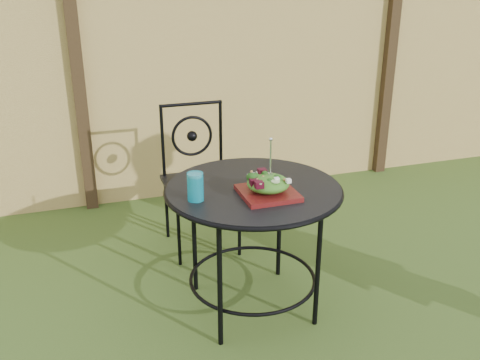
{
  "coord_description": "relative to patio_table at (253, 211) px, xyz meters",
  "views": [
    {
      "loc": [
        -1.39,
        -1.9,
        1.78
      ],
      "look_at": [
        -0.59,
        0.54,
        0.75
      ],
      "focal_mm": 40.0,
      "sensor_mm": 36.0,
      "label": 1
    }
  ],
  "objects": [
    {
      "name": "salad_plate",
      "position": [
        0.03,
        -0.12,
        0.15
      ],
      "size": [
        0.27,
        0.27,
        0.02
      ],
      "primitive_type": "cube",
      "color": "#480A12",
      "rests_on": "patio_table"
    },
    {
      "name": "patio_table",
      "position": [
        0.0,
        0.0,
        0.0
      ],
      "size": [
        0.92,
        0.92,
        0.72
      ],
      "color": "black",
      "rests_on": "ground"
    },
    {
      "name": "patio_chair",
      "position": [
        -0.09,
        0.82,
        -0.08
      ],
      "size": [
        0.46,
        0.46,
        0.95
      ],
      "color": "black",
      "rests_on": "ground"
    },
    {
      "name": "drinking_glass",
      "position": [
        -0.32,
        -0.07,
        0.21
      ],
      "size": [
        0.08,
        0.08,
        0.14
      ],
      "primitive_type": "cylinder",
      "color": "#0D839C",
      "rests_on": "patio_table"
    },
    {
      "name": "fence",
      "position": [
        0.54,
        1.7,
        0.36
      ],
      "size": [
        8.0,
        0.12,
        1.9
      ],
      "color": "#E8CA72",
      "rests_on": "ground"
    },
    {
      "name": "ground",
      "position": [
        0.54,
        -0.49,
        -0.59
      ],
      "size": [
        60.0,
        60.0,
        0.0
      ],
      "primitive_type": "plane",
      "color": "#244014",
      "rests_on": "ground"
    },
    {
      "name": "fork",
      "position": [
        0.04,
        -0.12,
        0.33
      ],
      "size": [
        0.01,
        0.01,
        0.18
      ],
      "primitive_type": "cylinder",
      "color": "silver",
      "rests_on": "salad"
    },
    {
      "name": "salad",
      "position": [
        0.03,
        -0.12,
        0.2
      ],
      "size": [
        0.21,
        0.21,
        0.08
      ],
      "primitive_type": "ellipsoid",
      "color": "#235614",
      "rests_on": "salad_plate"
    }
  ]
}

